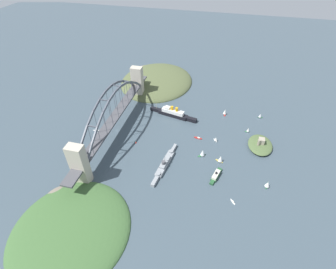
# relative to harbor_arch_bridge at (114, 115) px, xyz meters

# --- Properties ---
(ground_plane) EXTENTS (1400.00, 1400.00, 0.00)m
(ground_plane) POSITION_rel_harbor_arch_bridge_xyz_m (0.00, -0.00, -29.19)
(ground_plane) COLOR #3D4C56
(harbor_arch_bridge) EXTENTS (261.52, 18.91, 69.01)m
(harbor_arch_bridge) POSITION_rel_harbor_arch_bridge_xyz_m (0.00, 0.00, 0.00)
(harbor_arch_bridge) COLOR #BCB29E
(harbor_arch_bridge) RESTS_ON ground
(headland_west_shore) EXTENTS (159.74, 138.45, 28.74)m
(headland_west_shore) POSITION_rel_harbor_arch_bridge_xyz_m (-164.03, 14.79, -29.19)
(headland_west_shore) COLOR #515B38
(headland_west_shore) RESTS_ON ground
(headland_east_shore) EXTENTS (128.28, 121.40, 20.26)m
(headland_east_shore) POSITION_rel_harbor_arch_bridge_xyz_m (162.49, 17.34, -29.19)
(headland_east_shore) COLOR #3D6033
(headland_east_shore) RESTS_ON ground
(ocean_liner) EXTENTS (22.76, 81.00, 17.81)m
(ocean_liner) POSITION_rel_harbor_arch_bridge_xyz_m (-57.04, 74.53, -23.79)
(ocean_liner) COLOR black
(ocean_liner) RESTS_ON ground
(naval_cruiser) EXTENTS (77.80, 15.36, 16.87)m
(naval_cruiser) POSITION_rel_harbor_arch_bridge_xyz_m (52.28, 89.00, -26.14)
(naval_cruiser) COLOR gray
(naval_cruiser) RESTS_ON ground
(harbor_ferry_steamer) EXTENTS (29.48, 13.16, 8.61)m
(harbor_ferry_steamer) POSITION_rel_harbor_arch_bridge_xyz_m (55.64, 155.38, -26.50)
(harbor_ferry_steamer) COLOR #23512D
(harbor_ferry_steamer) RESTS_ON ground
(fort_island_mid_harbor) EXTENTS (45.23, 33.25, 15.36)m
(fort_island_mid_harbor) POSITION_rel_harbor_arch_bridge_xyz_m (-15.09, 209.78, -25.48)
(fort_island_mid_harbor) COLOR #4C6038
(fort_island_mid_harbor) RESTS_ON ground
(seaplane_taxiing_near_bridge) EXTENTS (7.46, 11.70, 4.66)m
(seaplane_taxiing_near_bridge) POSITION_rel_harbor_arch_bridge_xyz_m (11.41, -26.93, -27.36)
(seaplane_taxiing_near_bridge) COLOR #B7B7B2
(seaplane_taxiing_near_bridge) RESTS_ON ground
(small_boat_0) EXTENTS (9.90, 6.14, 10.80)m
(small_boat_0) POSITION_rel_harbor_arch_bridge_xyz_m (-81.90, 155.71, -24.20)
(small_boat_0) COLOR #B2231E
(small_boat_0) RESTS_ON ground
(small_boat_1) EXTENTS (5.05, 7.81, 8.22)m
(small_boat_1) POSITION_rel_harbor_arch_bridge_xyz_m (-86.50, 211.72, -25.29)
(small_boat_1) COLOR #2D6B3D
(small_boat_1) RESTS_ON ground
(small_boat_2) EXTENTS (10.19, 6.72, 9.76)m
(small_boat_2) POSITION_rel_harbor_arch_bridge_xyz_m (56.20, 216.03, -24.59)
(small_boat_2) COLOR #2D6B3D
(small_boat_2) RESTS_ON ground
(small_boat_3) EXTENTS (7.41, 9.89, 12.12)m
(small_boat_3) POSITION_rel_harbor_arch_bridge_xyz_m (28.12, 158.15, -23.60)
(small_boat_3) COLOR gold
(small_boat_3) RESTS_ON ground
(small_boat_4) EXTENTS (3.94, 11.70, 2.10)m
(small_boat_4) POSITION_rel_harbor_arch_bridge_xyz_m (-11.42, 123.02, -28.42)
(small_boat_4) COLOR #B2231E
(small_boat_4) RESTS_ON ground
(small_boat_5) EXTENTS (8.79, 10.17, 11.81)m
(small_boat_5) POSITION_rel_harbor_arch_bridge_xyz_m (22.50, 133.86, -23.77)
(small_boat_5) COLOR #2D6B3D
(small_boat_5) RESTS_ON ground
(small_boat_6) EXTENTS (7.30, 5.90, 1.80)m
(small_boat_6) POSITION_rel_harbor_arch_bridge_xyz_m (88.24, 177.99, -28.55)
(small_boat_6) COLOR silver
(small_boat_6) RESTS_ON ground
(small_boat_7) EXTENTS (7.55, 6.62, 7.48)m
(small_boat_7) POSITION_rel_harbor_arch_bridge_xyz_m (-11.87, 148.41, -25.68)
(small_boat_7) COLOR silver
(small_boat_7) RESTS_ON ground
(small_boat_8) EXTENTS (5.05, 7.47, 8.06)m
(small_boat_8) POSITION_rel_harbor_arch_bridge_xyz_m (-44.77, 193.17, -25.45)
(small_boat_8) COLOR #2D6B3D
(small_boat_8) RESTS_ON ground
(channel_marker_buoy) EXTENTS (2.20, 2.20, 2.75)m
(channel_marker_buoy) POSITION_rel_harbor_arch_bridge_xyz_m (20.19, 37.86, -28.07)
(channel_marker_buoy) COLOR red
(channel_marker_buoy) RESTS_ON ground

